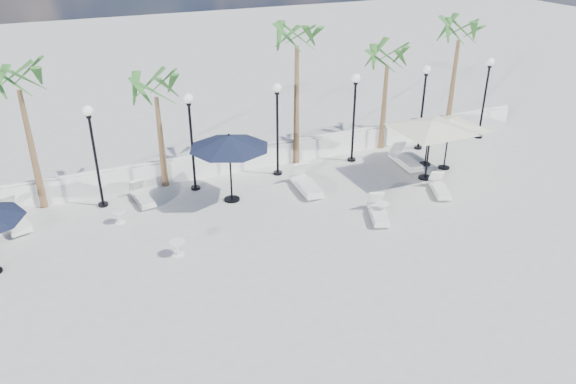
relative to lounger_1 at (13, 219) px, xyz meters
name	(u,v)px	position (x,y,z in m)	size (l,w,h in m)	color
ground	(357,251)	(10.00, -6.22, -0.26)	(100.00, 100.00, 0.00)	#A5A5A0
balustrade	(269,155)	(10.00, 1.28, 0.20)	(26.00, 0.30, 1.01)	white
lamppost_1	(93,143)	(3.00, 0.28, 2.23)	(0.36, 0.36, 3.84)	black
lamppost_2	(191,129)	(6.50, 0.28, 2.23)	(0.36, 0.36, 3.84)	black
lamppost_3	(277,117)	(10.00, 0.28, 2.23)	(0.36, 0.36, 3.84)	black
lamppost_4	(354,106)	(13.50, 0.28, 2.23)	(0.36, 0.36, 3.84)	black
lamppost_5	(424,96)	(17.00, 0.28, 2.23)	(0.36, 0.36, 3.84)	black
lamppost_6	(486,87)	(20.50, 0.28, 2.23)	(0.36, 0.36, 3.84)	black
palm_0	(18,86)	(1.00, 1.08, 4.27)	(2.60, 2.60, 5.50)	brown
palm_1	(156,93)	(5.50, 1.08, 3.49)	(2.60, 2.60, 4.70)	brown
palm_2	(297,43)	(11.20, 1.08, 4.85)	(2.60, 2.60, 6.10)	brown
palm_3	(387,62)	(15.50, 1.08, 3.69)	(2.60, 2.60, 4.90)	brown
palm_4	(459,37)	(19.20, 1.08, 4.46)	(2.60, 2.60, 5.70)	brown
lounger_1	(13,219)	(0.00, 0.00, 0.00)	(1.20, 2.21, 0.79)	silver
lounger_2	(142,197)	(4.39, 0.00, -0.06)	(0.72, 1.70, 0.62)	silver
lounger_3	(306,184)	(10.42, -1.57, 0.00)	(0.82, 2.14, 0.79)	silver
lounger_4	(405,160)	(15.34, -1.11, -0.02)	(0.81, 2.03, 0.74)	silver
lounger_5	(378,212)	(11.81, -4.60, -0.04)	(1.17, 1.83, 0.66)	silver
lounger_6	(440,188)	(15.03, -3.87, -0.06)	(1.11, 1.70, 0.61)	silver
side_table_0	(119,216)	(3.37, -1.28, 0.00)	(0.46, 0.46, 0.45)	silver
side_table_1	(178,247)	(4.73, -4.14, 0.03)	(0.51, 0.51, 0.49)	silver
side_table_2	(382,208)	(12.02, -4.49, 0.02)	(0.49, 0.49, 0.47)	silver
parasol_navy_mid	(229,142)	(7.50, -1.20, 2.07)	(2.97, 2.97, 2.66)	black
parasol_navy_right	(430,123)	(16.20, -1.35, 1.62)	(2.39, 2.39, 2.14)	black
parasol_cream_sq_a	(450,119)	(16.69, -2.01, 1.91)	(4.79, 4.79, 2.35)	black
parasol_cream_sq_b	(432,121)	(15.34, -2.54, 2.21)	(5.33, 5.33, 2.67)	black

